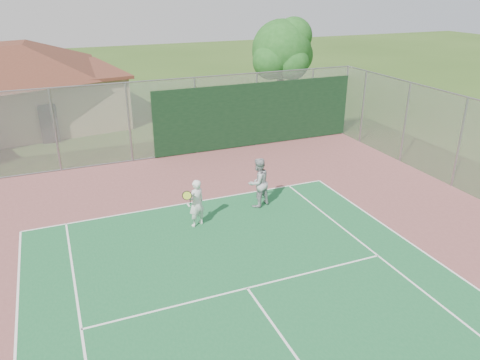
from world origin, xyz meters
The scene contains 6 objects.
back_fence centered at (2.11, 16.98, 1.67)m, with size 20.08×0.11×3.53m.
side_fence_right centered at (10.00, 12.50, 1.75)m, with size 0.08×9.00×3.50m.
clubhouse centered at (-6.07, 24.85, 2.68)m, with size 13.25×9.81×5.27m.
tree centered at (8.81, 21.79, 3.69)m, with size 4.02×3.81×5.61m.
player_white_front centered at (-0.17, 10.17, 0.81)m, with size 0.89×0.67×1.59m.
player_grey_back centered at (2.28, 10.76, 0.89)m, with size 1.03×0.91×1.77m.
Camera 1 is at (-4.00, -2.82, 7.28)m, focal length 35.00 mm.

